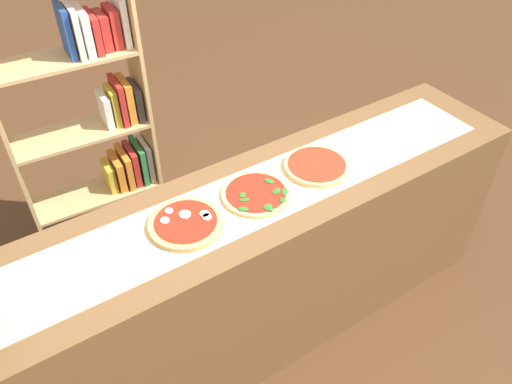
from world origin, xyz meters
TOP-DOWN VIEW (x-y plane):
  - ground_plane at (0.00, 0.00)m, footprint 12.00×12.00m
  - counter at (0.00, 0.00)m, footprint 2.69×0.58m
  - parchment_paper at (0.00, 0.00)m, footprint 2.39×0.35m
  - pizza_mozzarella_0 at (-0.33, 0.00)m, footprint 0.30×0.30m
  - pizza_spinach_1 at (0.00, -0.01)m, footprint 0.29×0.29m
  - pizza_plain_2 at (0.33, 0.01)m, footprint 0.30×0.30m
  - bookshelf at (-0.34, 1.03)m, footprint 0.74×0.30m

SIDE VIEW (x-z plane):
  - ground_plane at x=0.00m, z-range 0.00..0.00m
  - counter at x=0.00m, z-range 0.00..0.95m
  - bookshelf at x=-0.34m, z-range -0.04..1.66m
  - parchment_paper at x=0.00m, z-range 0.95..0.95m
  - pizza_spinach_1 at x=0.00m, z-range 0.95..0.97m
  - pizza_plain_2 at x=0.33m, z-range 0.95..0.98m
  - pizza_mozzarella_0 at x=-0.33m, z-range 0.95..0.98m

